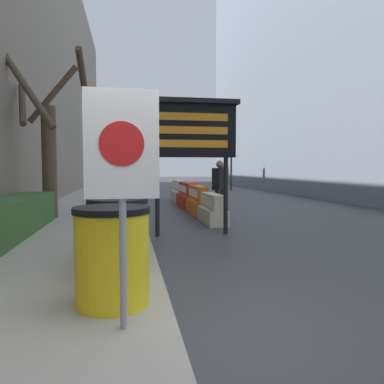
% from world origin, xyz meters
% --- Properties ---
extents(ground_plane, '(120.00, 120.00, 0.00)m').
position_xyz_m(ground_plane, '(0.00, 0.00, 0.00)').
color(ground_plane, '#38383A').
extents(building_left_facade, '(0.40, 50.40, 12.91)m').
position_xyz_m(building_left_facade, '(-3.52, 9.80, 6.45)').
color(building_left_facade, '#706656').
rests_on(building_left_facade, ground_plane).
extents(bare_tree, '(2.07, 2.02, 4.26)m').
position_xyz_m(bare_tree, '(-2.42, 7.22, 2.30)').
color(bare_tree, '#4C3D2D').
rests_on(bare_tree, sidewalk_left).
extents(barrel_drum_foreground, '(0.74, 0.74, 0.95)m').
position_xyz_m(barrel_drum_foreground, '(-0.56, 0.44, 0.64)').
color(barrel_drum_foreground, yellow).
rests_on(barrel_drum_foreground, sidewalk_left).
extents(barrel_drum_middle, '(0.74, 0.74, 0.95)m').
position_xyz_m(barrel_drum_middle, '(-0.53, 1.41, 0.64)').
color(barrel_drum_middle, yellow).
rests_on(barrel_drum_middle, sidewalk_left).
extents(barrel_drum_back, '(0.74, 0.74, 0.95)m').
position_xyz_m(barrel_drum_back, '(-0.55, 2.37, 0.64)').
color(barrel_drum_back, yellow).
rests_on(barrel_drum_back, sidewalk_left).
extents(warning_sign, '(0.59, 0.08, 1.94)m').
position_xyz_m(warning_sign, '(-0.45, -0.15, 1.52)').
color(warning_sign, gray).
rests_on(warning_sign, sidewalk_left).
extents(message_board, '(2.04, 0.36, 2.98)m').
position_xyz_m(message_board, '(1.00, 4.93, 2.29)').
color(message_board, black).
rests_on(message_board, ground_plane).
extents(jersey_barrier_cream, '(0.52, 1.67, 0.79)m').
position_xyz_m(jersey_barrier_cream, '(1.85, 6.61, 0.35)').
color(jersey_barrier_cream, beige).
rests_on(jersey_barrier_cream, ground_plane).
extents(jersey_barrier_orange_near, '(0.53, 1.90, 0.91)m').
position_xyz_m(jersey_barrier_orange_near, '(1.85, 8.71, 0.40)').
color(jersey_barrier_orange_near, orange).
rests_on(jersey_barrier_orange_near, ground_plane).
extents(jersey_barrier_red_striped, '(0.61, 2.15, 0.94)m').
position_xyz_m(jersey_barrier_red_striped, '(1.85, 10.90, 0.41)').
color(jersey_barrier_red_striped, red).
rests_on(jersey_barrier_red_striped, ground_plane).
extents(jersey_barrier_white, '(0.52, 2.08, 0.93)m').
position_xyz_m(jersey_barrier_white, '(1.85, 13.42, 0.41)').
color(jersey_barrier_white, silver).
rests_on(jersey_barrier_white, ground_plane).
extents(traffic_cone_near, '(0.35, 0.35, 0.62)m').
position_xyz_m(traffic_cone_near, '(1.94, 6.16, 0.30)').
color(traffic_cone_near, black).
rests_on(traffic_cone_near, ground_plane).
extents(traffic_light_near_curb, '(0.28, 0.45, 3.94)m').
position_xyz_m(traffic_light_near_curb, '(0.30, 18.50, 2.86)').
color(traffic_light_near_curb, '#2D2D30').
rests_on(traffic_light_near_curb, ground_plane).
extents(traffic_light_far_side, '(0.28, 0.45, 3.72)m').
position_xyz_m(traffic_light_far_side, '(6.34, 20.59, 2.70)').
color(traffic_light_far_side, '#2D2D30').
rests_on(traffic_light_far_side, ground_plane).
extents(pedestrian_worker, '(0.53, 0.47, 1.75)m').
position_xyz_m(pedestrian_worker, '(4.08, 14.05, 1.03)').
color(pedestrian_worker, '#23283D').
rests_on(pedestrian_worker, ground_plane).
extents(pedestrian_passerby, '(0.51, 0.50, 1.72)m').
position_xyz_m(pedestrian_passerby, '(2.34, 7.81, 1.01)').
color(pedestrian_passerby, '#23283D').
rests_on(pedestrian_passerby, ground_plane).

